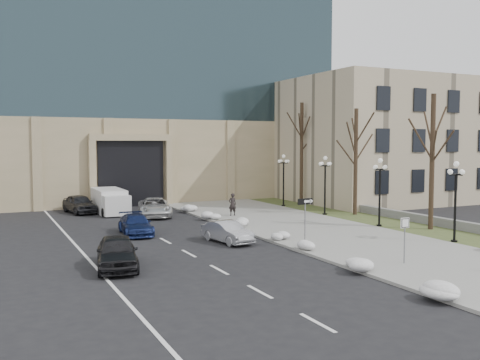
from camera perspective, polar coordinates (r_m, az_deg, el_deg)
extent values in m
plane|color=black|center=(23.50, 18.93, -10.55)|extent=(160.00, 160.00, 0.00)
cube|color=gray|center=(36.39, 7.27, -5.13)|extent=(9.00, 40.00, 0.12)
cube|color=gray|center=(34.18, 0.90, -5.68)|extent=(0.30, 40.00, 0.14)
cube|color=#374422|center=(40.26, 15.08, -4.37)|extent=(4.00, 40.00, 0.10)
cube|color=gray|center=(43.02, 15.37, -3.44)|extent=(0.50, 30.00, 0.70)
cube|color=tan|center=(59.84, -12.06, 2.18)|extent=(40.00, 20.00, 8.00)
cube|color=black|center=(50.67, -11.85, 0.73)|extent=(6.00, 2.50, 6.00)
cube|color=tan|center=(49.24, -11.51, 4.49)|extent=(7.50, 0.60, 0.60)
cube|color=tan|center=(48.58, -15.46, 0.54)|extent=(0.60, 0.60, 6.00)
cube|color=tan|center=(50.29, -7.59, 0.76)|extent=(0.60, 0.60, 6.00)
cube|color=tan|center=(58.29, 15.15, 4.05)|extent=(22.00, 18.00, 12.00)
cube|color=black|center=(46.36, 14.85, -0.23)|extent=(1.40, 0.25, 2.00)
cube|color=black|center=(49.05, 18.41, -0.08)|extent=(1.40, 0.25, 2.00)
cube|color=black|center=(51.91, 21.59, 0.06)|extent=(1.40, 0.25, 2.00)
cube|color=black|center=(46.25, 14.93, 4.10)|extent=(1.40, 0.25, 2.00)
cube|color=black|center=(48.94, 18.50, 4.01)|extent=(1.40, 0.25, 2.00)
cube|color=black|center=(51.81, 21.68, 3.92)|extent=(1.40, 0.25, 2.00)
cube|color=black|center=(46.39, 15.01, 8.42)|extent=(1.40, 0.25, 2.00)
cube|color=black|center=(49.08, 18.59, 8.10)|extent=(1.40, 0.25, 2.00)
cube|color=black|center=(51.94, 21.79, 7.79)|extent=(1.40, 0.25, 2.00)
imported|color=black|center=(25.53, -12.99, -7.51)|extent=(2.61, 4.76, 1.54)
imported|color=#9FA1A6|center=(31.22, -1.35, -5.56)|extent=(1.97, 4.00, 1.26)
imported|color=navy|center=(34.56, -11.07, -4.69)|extent=(2.16, 4.52, 1.27)
imported|color=silver|center=(42.66, -9.09, -2.89)|extent=(3.54, 5.68, 1.47)
imported|color=#292A2E|center=(46.14, -16.75, -2.45)|extent=(2.55, 4.74, 1.53)
imported|color=black|center=(41.81, -0.82, -2.62)|extent=(0.65, 0.44, 1.75)
cube|color=silver|center=(46.09, -13.82, -2.14)|extent=(2.18, 4.90, 1.95)
cube|color=silver|center=(43.25, -13.04, -2.65)|extent=(2.06, 1.58, 1.56)
cylinder|color=black|center=(43.31, -14.35, -3.38)|extent=(0.25, 0.69, 0.68)
cylinder|color=black|center=(43.72, -11.83, -3.28)|extent=(0.25, 0.69, 0.68)
cylinder|color=black|center=(47.41, -15.31, -2.77)|extent=(0.25, 0.69, 0.68)
cylinder|color=black|center=(47.78, -13.00, -2.68)|extent=(0.25, 0.69, 0.68)
cylinder|color=slate|center=(29.67, 6.95, -4.68)|extent=(0.06, 0.06, 2.70)
cube|color=black|center=(29.51, 6.97, -2.28)|extent=(0.99, 0.13, 0.33)
cube|color=white|center=(29.59, 7.24, -2.27)|extent=(0.47, 0.05, 0.12)
cone|color=white|center=(29.74, 7.64, -2.24)|extent=(0.25, 0.29, 0.27)
cylinder|color=slate|center=(26.53, 17.14, -6.36)|extent=(0.06, 0.06, 2.25)
cube|color=white|center=(26.38, 17.18, -4.40)|extent=(0.49, 0.06, 0.49)
cube|color=black|center=(26.36, 17.22, -4.40)|extent=(0.43, 0.02, 0.43)
cube|color=white|center=(26.36, 17.23, -4.41)|extent=(0.37, 0.02, 0.37)
ellipsoid|color=white|center=(21.22, 22.10, -11.36)|extent=(1.10, 1.60, 0.36)
ellipsoid|color=white|center=(24.73, 13.49, -9.00)|extent=(1.10, 1.60, 0.36)
ellipsoid|color=white|center=(28.79, 7.94, -7.08)|extent=(1.10, 1.60, 0.36)
ellipsoid|color=white|center=(31.88, 4.06, -5.97)|extent=(1.10, 1.60, 0.36)
ellipsoid|color=white|center=(36.49, -0.07, -4.69)|extent=(1.10, 1.60, 0.36)
ellipsoid|color=white|center=(40.25, -3.02, -3.88)|extent=(1.10, 1.60, 0.36)
ellipsoid|color=white|center=(44.73, -5.39, -3.10)|extent=(1.10, 1.60, 0.36)
cylinder|color=black|center=(33.41, 21.88, -6.14)|extent=(0.36, 0.36, 0.20)
cylinder|color=black|center=(33.14, 21.96, -2.90)|extent=(0.14, 0.14, 4.00)
cylinder|color=black|center=(32.97, 22.05, 0.55)|extent=(0.10, 0.90, 0.10)
cylinder|color=black|center=(32.97, 22.05, 0.55)|extent=(0.90, 0.10, 0.10)
sphere|color=white|center=(32.94, 22.08, 1.59)|extent=(0.32, 0.32, 0.32)
sphere|color=white|center=(33.30, 22.58, 0.83)|extent=(0.28, 0.28, 0.28)
sphere|color=white|center=(32.63, 21.53, 0.80)|extent=(0.28, 0.28, 0.28)
sphere|color=white|center=(33.27, 21.49, 0.85)|extent=(0.28, 0.28, 0.28)
sphere|color=white|center=(32.66, 22.64, 0.77)|extent=(0.28, 0.28, 0.28)
cylinder|color=black|center=(38.03, 14.62, -4.77)|extent=(0.36, 0.36, 0.20)
cylinder|color=black|center=(37.79, 14.67, -1.92)|extent=(0.14, 0.14, 4.00)
cylinder|color=black|center=(37.64, 14.72, 1.11)|extent=(0.10, 0.90, 0.10)
cylinder|color=black|center=(37.64, 14.72, 1.11)|extent=(0.90, 0.10, 0.10)
sphere|color=white|center=(37.62, 14.74, 2.02)|extent=(0.32, 0.32, 0.32)
sphere|color=white|center=(37.93, 15.24, 1.34)|extent=(0.28, 0.28, 0.28)
sphere|color=white|center=(37.35, 14.20, 1.32)|extent=(0.28, 0.28, 0.28)
sphere|color=white|center=(37.98, 14.28, 1.37)|extent=(0.28, 0.28, 0.28)
sphere|color=white|center=(37.30, 15.17, 1.30)|extent=(0.28, 0.28, 0.28)
cylinder|color=black|center=(43.14, 9.02, -3.66)|extent=(0.36, 0.36, 0.20)
cylinder|color=black|center=(42.93, 9.05, -1.15)|extent=(0.14, 0.14, 4.00)
cylinder|color=black|center=(42.80, 9.08, 1.52)|extent=(0.10, 0.90, 0.10)
cylinder|color=black|center=(42.80, 9.08, 1.52)|extent=(0.90, 0.10, 0.10)
sphere|color=white|center=(42.78, 9.08, 2.32)|extent=(0.32, 0.32, 0.32)
sphere|color=white|center=(43.05, 9.57, 1.73)|extent=(0.28, 0.28, 0.28)
sphere|color=white|center=(42.54, 8.58, 1.71)|extent=(0.28, 0.28, 0.28)
sphere|color=white|center=(43.16, 8.74, 1.74)|extent=(0.28, 0.28, 0.28)
sphere|color=white|center=(42.42, 9.42, 1.70)|extent=(0.28, 0.28, 0.28)
cylinder|color=black|center=(48.58, 4.65, -2.77)|extent=(0.36, 0.36, 0.20)
cylinder|color=black|center=(48.39, 4.66, -0.53)|extent=(0.14, 0.14, 4.00)
cylinder|color=black|center=(48.28, 4.68, 1.83)|extent=(0.10, 0.90, 0.10)
cylinder|color=black|center=(48.28, 4.68, 1.83)|extent=(0.90, 0.10, 0.10)
sphere|color=white|center=(48.26, 4.68, 2.55)|extent=(0.32, 0.32, 0.32)
sphere|color=white|center=(48.50, 5.14, 2.02)|extent=(0.28, 0.28, 0.28)
sphere|color=white|center=(48.05, 4.21, 2.01)|extent=(0.28, 0.28, 0.28)
sphere|color=white|center=(48.66, 4.41, 2.03)|extent=(0.28, 0.28, 0.28)
sphere|color=white|center=(47.88, 4.95, 1.99)|extent=(0.28, 0.28, 0.28)
cylinder|color=black|center=(37.29, 19.80, 1.74)|extent=(0.32, 0.32, 9.00)
cylinder|color=black|center=(43.28, 12.23, 1.84)|extent=(0.32, 0.32, 8.50)
cylinder|color=black|center=(49.82, 6.58, 2.75)|extent=(0.32, 0.32, 9.50)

